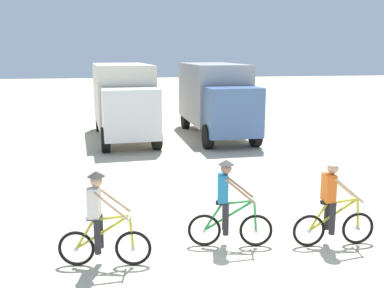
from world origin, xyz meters
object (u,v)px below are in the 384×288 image
object	(u,v)px
box_truck_grey_hauler	(216,96)
cyclist_orange_shirt	(101,223)
cyclist_near_camera	(332,206)
cyclist_cowboy_hat	(228,207)
box_truck_cream_rv	(123,98)

from	to	relation	value
box_truck_grey_hauler	cyclist_orange_shirt	world-z (taller)	box_truck_grey_hauler
cyclist_orange_shirt	cyclist_near_camera	bearing A→B (deg)	1.51
cyclist_cowboy_hat	cyclist_near_camera	size ratio (longest dim) A/B	1.00
box_truck_grey_hauler	cyclist_near_camera	size ratio (longest dim) A/B	3.75
box_truck_grey_hauler	cyclist_cowboy_hat	size ratio (longest dim) A/B	3.75
cyclist_orange_shirt	cyclist_near_camera	xyz separation A→B (m)	(4.60, 0.12, 0.00)
cyclist_orange_shirt	box_truck_grey_hauler	bearing A→B (deg)	68.40
cyclist_orange_shirt	cyclist_cowboy_hat	distance (m)	2.54
box_truck_cream_rv	box_truck_grey_hauler	world-z (taller)	same
cyclist_orange_shirt	box_truck_cream_rv	bearing A→B (deg)	86.92
cyclist_orange_shirt	cyclist_near_camera	distance (m)	4.60
cyclist_orange_shirt	cyclist_near_camera	world-z (taller)	same
box_truck_cream_rv	cyclist_cowboy_hat	bearing A→B (deg)	-81.40
cyclist_cowboy_hat	box_truck_grey_hauler	bearing A→B (deg)	78.56
box_truck_grey_hauler	box_truck_cream_rv	bearing A→B (deg)	179.09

